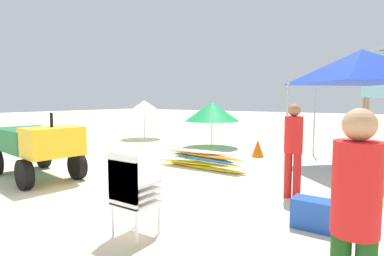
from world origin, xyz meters
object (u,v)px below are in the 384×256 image
object	(u,v)px
lifeguard_near_left	(355,212)
cooler_box	(315,214)
beach_umbrella_left	(144,107)
traffic_cone_near	(371,188)
stacked_plastic_chairs	(130,188)
lifeguard_near_center	(293,144)
traffic_cone_far	(258,148)
beach_umbrella_far	(212,111)
utility_cart	(37,143)
surfboard_pile	(203,159)
popup_canopy	(361,66)

from	to	relation	value
lifeguard_near_left	cooler_box	size ratio (longest dim) A/B	2.92
beach_umbrella_left	traffic_cone_near	size ratio (longest dim) A/B	3.31
stacked_plastic_chairs	lifeguard_near_center	world-z (taller)	lifeguard_near_center
lifeguard_near_left	traffic_cone_far	xyz separation A→B (m)	(-3.43, 6.64, -0.71)
stacked_plastic_chairs	beach_umbrella_far	size ratio (longest dim) A/B	0.54
utility_cart	beach_umbrella_far	size ratio (longest dim) A/B	1.32
lifeguard_near_left	beach_umbrella_left	size ratio (longest dim) A/B	0.96
stacked_plastic_chairs	lifeguard_near_center	distance (m)	3.07
stacked_plastic_chairs	traffic_cone_far	size ratio (longest dim) A/B	2.02
beach_umbrella_left	beach_umbrella_far	bearing A→B (deg)	-6.87
surfboard_pile	cooler_box	size ratio (longest dim) A/B	4.39
lifeguard_near_center	traffic_cone_far	world-z (taller)	lifeguard_near_center
surfboard_pile	popup_canopy	distance (m)	4.58
traffic_cone_near	surfboard_pile	bearing A→B (deg)	169.77
traffic_cone_near	beach_umbrella_far	bearing A→B (deg)	144.04
popup_canopy	cooler_box	bearing A→B (deg)	-90.01
lifeguard_near_center	cooler_box	world-z (taller)	lifeguard_near_center
stacked_plastic_chairs	lifeguard_near_left	xyz separation A→B (m)	(2.57, -0.37, 0.33)
stacked_plastic_chairs	beach_umbrella_far	bearing A→B (deg)	113.04
lifeguard_near_left	utility_cart	bearing A→B (deg)	167.81
popup_canopy	traffic_cone_far	distance (m)	3.58
utility_cart	cooler_box	xyz separation A→B (m)	(5.85, 0.58, -0.58)
utility_cart	lifeguard_near_left	bearing A→B (deg)	-12.19
stacked_plastic_chairs	surfboard_pile	bearing A→B (deg)	109.60
lifeguard_near_left	traffic_cone_near	bearing A→B (deg)	92.34
lifeguard_near_center	beach_umbrella_far	world-z (taller)	lifeguard_near_center
beach_umbrella_left	traffic_cone_far	distance (m)	6.32
surfboard_pile	beach_umbrella_far	xyz separation A→B (m)	(-1.68, 3.31, 1.09)
lifeguard_near_center	traffic_cone_far	distance (m)	4.10
traffic_cone_near	stacked_plastic_chairs	bearing A→B (deg)	-126.55
surfboard_pile	traffic_cone_far	bearing A→B (deg)	76.64
stacked_plastic_chairs	beach_umbrella_far	xyz separation A→B (m)	(-3.09, 7.26, 0.68)
beach_umbrella_left	traffic_cone_near	distance (m)	10.39
popup_canopy	traffic_cone_near	world-z (taller)	popup_canopy
utility_cart	traffic_cone_far	size ratio (longest dim) A/B	4.91
utility_cart	lifeguard_near_left	xyz separation A→B (m)	(6.54, -1.41, 0.20)
stacked_plastic_chairs	traffic_cone_near	distance (m)	4.08
beach_umbrella_left	beach_umbrella_far	size ratio (longest dim) A/B	0.87
cooler_box	stacked_plastic_chairs	bearing A→B (deg)	-139.04
surfboard_pile	beach_umbrella_left	world-z (taller)	beach_umbrella_left
lifeguard_near_center	traffic_cone_near	bearing A→B (deg)	21.05
stacked_plastic_chairs	lifeguard_near_left	bearing A→B (deg)	-8.23
utility_cart	lifeguard_near_left	distance (m)	6.70
stacked_plastic_chairs	popup_canopy	size ratio (longest dim) A/B	0.37
utility_cart	beach_umbrella_left	size ratio (longest dim) A/B	1.51
stacked_plastic_chairs	beach_umbrella_far	world-z (taller)	beach_umbrella_far
traffic_cone_far	traffic_cone_near	bearing A→B (deg)	-42.47
utility_cart	surfboard_pile	bearing A→B (deg)	48.63
beach_umbrella_left	cooler_box	distance (m)	10.75
beach_umbrella_far	cooler_box	distance (m)	7.59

